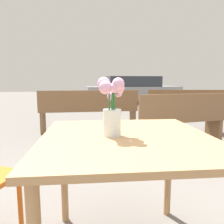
{
  "coord_description": "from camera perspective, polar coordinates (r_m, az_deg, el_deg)",
  "views": [
    {
      "loc": [
        -0.24,
        -1.12,
        1.04
      ],
      "look_at": [
        -0.08,
        0.01,
        0.87
      ],
      "focal_mm": 35.0,
      "sensor_mm": 36.0,
      "label": 1
    }
  ],
  "objects": [
    {
      "name": "flower_vase",
      "position": [
        1.15,
        -0.07,
        0.94
      ],
      "size": [
        0.14,
        0.15,
        0.31
      ],
      "color": "silver",
      "rests_on": "table_front"
    },
    {
      "name": "bench_near",
      "position": [
        3.43,
        17.6,
        -1.97
      ],
      "size": [
        1.51,
        0.59,
        0.85
      ],
      "color": "brown",
      "rests_on": "ground_plane"
    },
    {
      "name": "bench_far",
      "position": [
        4.74,
        20.56,
        0.83
      ],
      "size": [
        1.88,
        0.68,
        0.85
      ],
      "color": "brown",
      "rests_on": "ground_plane"
    },
    {
      "name": "table_front",
      "position": [
        1.21,
        3.84,
        -10.65
      ],
      "size": [
        0.95,
        0.98,
        0.75
      ],
      "color": "tan",
      "rests_on": "ground_plane"
    },
    {
      "name": "bench_middle",
      "position": [
        4.37,
        -6.02,
        0.79
      ],
      "size": [
        1.94,
        0.36,
        0.85
      ],
      "color": "brown",
      "rests_on": "ground_plane"
    },
    {
      "name": "parked_car",
      "position": [
        10.43,
        5.3,
        5.73
      ],
      "size": [
        4.36,
        1.87,
        1.23
      ],
      "color": "gray",
      "rests_on": "ground_plane"
    }
  ]
}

